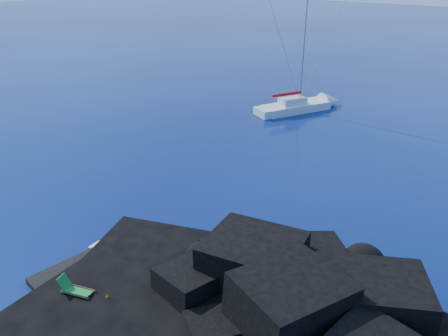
{
  "coord_description": "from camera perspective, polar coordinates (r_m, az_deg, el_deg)",
  "views": [
    {
      "loc": [
        21.04,
        -10.19,
        16.45
      ],
      "look_at": [
        1.67,
        13.71,
        2.0
      ],
      "focal_mm": 35.0,
      "sensor_mm": 36.0,
      "label": 1
    }
  ],
  "objects": [
    {
      "name": "ground",
      "position": [
        28.59,
        -20.79,
        -11.89
      ],
      "size": [
        400.0,
        400.0,
        0.0
      ],
      "primitive_type": "plane",
      "color": "#030439",
      "rests_on": "ground"
    },
    {
      "name": "beach",
      "position": [
        25.66,
        -14.34,
        -15.67
      ],
      "size": [
        9.08,
        6.86,
        0.7
      ],
      "primitive_type": "cube",
      "rotation": [
        0.0,
        0.0,
        -0.1
      ],
      "color": "black",
      "rests_on": "ground"
    },
    {
      "name": "surf_foam",
      "position": [
        27.55,
        -6.17,
        -11.68
      ],
      "size": [
        10.0,
        8.0,
        0.06
      ],
      "primitive_type": null,
      "color": "white",
      "rests_on": "ground"
    },
    {
      "name": "sailboat",
      "position": [
        54.81,
        9.31,
        7.36
      ],
      "size": [
        8.03,
        13.29,
        13.97
      ],
      "primitive_type": null,
      "rotation": [
        0.0,
        0.0,
        -0.42
      ],
      "color": "silver",
      "rests_on": "ground"
    },
    {
      "name": "deck_chair",
      "position": [
        25.06,
        -18.61,
        -14.58
      ],
      "size": [
        1.96,
        1.37,
        1.23
      ],
      "primitive_type": null,
      "rotation": [
        0.0,
        0.0,
        0.36
      ],
      "color": "#1A7931",
      "rests_on": "beach"
    },
    {
      "name": "towel",
      "position": [
        26.19,
        -20.06,
        -14.52
      ],
      "size": [
        2.18,
        1.13,
        0.06
      ],
      "primitive_type": "cube",
      "rotation": [
        0.0,
        0.0,
        0.06
      ],
      "color": "silver",
      "rests_on": "beach"
    },
    {
      "name": "sunbather",
      "position": [
        26.1,
        -20.11,
        -14.27
      ],
      "size": [
        1.81,
        0.54,
        0.24
      ],
      "primitive_type": null,
      "rotation": [
        0.0,
        0.0,
        0.06
      ],
      "color": "#DEA974",
      "rests_on": "towel"
    },
    {
      "name": "marker_cone",
      "position": [
        24.58,
        -14.99,
        -16.02
      ],
      "size": [
        0.36,
        0.36,
        0.52
      ],
      "primitive_type": "cone",
      "rotation": [
        0.0,
        0.0,
        -0.06
      ],
      "color": "orange",
      "rests_on": "beach"
    }
  ]
}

